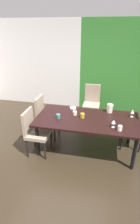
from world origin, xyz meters
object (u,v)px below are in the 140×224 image
Objects in this scene: cup_east at (58,116)px; pitcher_right at (110,108)px; wine_glass_center at (114,122)px; chair_left_near at (34,130)px; chair_right_far at (137,124)px; wine_glass_near_shelf at (132,112)px; cup_west at (120,128)px; dining_table at (87,122)px; chair_left_far at (45,115)px; cup_left at (75,113)px; serving_bowl_south at (73,108)px; chair_head_far at (92,101)px; cup_front at (82,116)px.

cup_east is 0.47× the size of pitcher_right.
pitcher_right is at bearing 96.55° from wine_glass_center.
chair_left_near reaches higher than pitcher_right.
chair_right_far is 0.33m from wine_glass_near_shelf.
cup_west is at bearing -10.28° from cup_east.
dining_table is 0.59m from wine_glass_center.
chair_left_far reaches higher than cup_left.
chair_right_far reaches higher than serving_bowl_south.
cup_east is (0.45, -0.43, 0.24)m from chair_left_far.
wine_glass_near_shelf reaches higher than cup_east.
chair_left_far is at bearing 160.01° from wine_glass_center.
wine_glass_center is at bearing -35.76° from serving_bowl_south.
cup_west is 0.74m from pitcher_right.
chair_head_far is at bearing 150.96° from chair_left_near.
dining_table is 14.15× the size of serving_bowl_south.
chair_left_near is 0.92× the size of chair_right_far.
chair_left_near is at bearing -149.73° from cup_left.
pitcher_right reaches higher than cup_east.
chair_right_far is 1.40m from serving_bowl_south.
dining_table is 0.31m from cup_left.
serving_bowl_south is 1.54× the size of cup_west.
chair_left_near reaches higher than wine_glass_near_shelf.
serving_bowl_south is at bearing 125.31° from cup_front.
chair_left_near is 0.99m from serving_bowl_south.
cup_east is at bearing -143.43° from cup_left.
dining_table is 0.16m from cup_front.
cup_west is (0.89, -0.43, 0.01)m from cup_left.
wine_glass_center is 1.53× the size of cup_front.
dining_table is 1.07m from chair_left_far.
serving_bowl_south is 1.23m from cup_west.
cup_front reaches higher than serving_bowl_south.
chair_left_far reaches higher than wine_glass_near_shelf.
dining_table is at bearing 10.88° from cup_east.
cup_left is (-1.29, -0.21, 0.22)m from chair_right_far.
cup_front is (-0.10, 0.01, 0.12)m from dining_table.
wine_glass_center is 1.08m from cup_east.
chair_left_near reaches higher than serving_bowl_south.
cup_west is (0.62, -0.32, 0.12)m from dining_table.
wine_glass_center is 0.16m from cup_west.
chair_left_near is 2.13m from chair_right_far.
chair_head_far is 11.30× the size of cup_east.
cup_front reaches higher than dining_table.
cup_west is at bearing -75.39° from pitcher_right.
wine_glass_center is at bearing 70.01° from chair_left_far.
wine_glass_near_shelf is at bearing 14.75° from cup_east.
chair_right_far is 7.04× the size of wine_glass_center.
chair_head_far is at bearing 110.74° from cup_west.
cup_west reaches higher than cup_left.
cup_west is at bearing 89.92° from chair_left_near.
chair_left_near reaches higher than cup_left.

